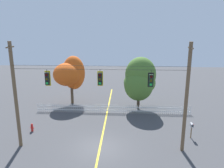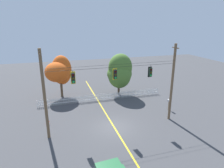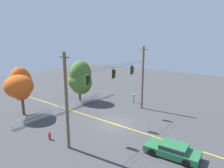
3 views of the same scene
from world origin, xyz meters
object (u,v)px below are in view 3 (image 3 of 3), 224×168
(traffic_signal_eastbound_side, at_px, (88,80))
(autumn_maple_mid, at_px, (81,79))
(traffic_signal_southbound_primary, at_px, (132,70))
(parked_car, at_px, (173,150))
(traffic_signal_westbound_side, at_px, (114,74))
(fire_hydrant, at_px, (50,136))
(roadside_mailbox, at_px, (134,96))
(autumn_maple_near_fence, at_px, (20,85))

(traffic_signal_eastbound_side, bearing_deg, autumn_maple_mid, 49.72)
(traffic_signal_southbound_primary, distance_m, parked_car, 11.38)
(traffic_signal_westbound_side, height_order, fire_hydrant, traffic_signal_westbound_side)
(parked_car, bearing_deg, autumn_maple_mid, 70.63)
(autumn_maple_mid, bearing_deg, traffic_signal_southbound_primary, -88.92)
(traffic_signal_westbound_side, height_order, roadside_mailbox, traffic_signal_westbound_side)
(parked_car, relative_size, fire_hydrant, 5.89)
(traffic_signal_westbound_side, xyz_separation_m, roadside_mailbox, (7.91, 2.15, -4.71))
(traffic_signal_westbound_side, distance_m, autumn_maple_mid, 10.15)
(traffic_signal_westbound_side, bearing_deg, parked_car, -106.43)
(fire_hydrant, bearing_deg, traffic_signal_westbound_side, -21.14)
(parked_car, bearing_deg, traffic_signal_eastbound_side, 102.31)
(autumn_maple_near_fence, relative_size, autumn_maple_mid, 0.97)
(autumn_maple_mid, relative_size, fire_hydrant, 8.16)
(traffic_signal_westbound_side, distance_m, fire_hydrant, 9.22)
(fire_hydrant, bearing_deg, autumn_maple_near_fence, 77.28)
(traffic_signal_southbound_primary, distance_m, autumn_maple_mid, 9.45)
(autumn_maple_mid, relative_size, roadside_mailbox, 4.50)
(traffic_signal_eastbound_side, bearing_deg, traffic_signal_southbound_primary, -0.00)
(autumn_maple_near_fence, bearing_deg, parked_car, -81.97)
(traffic_signal_eastbound_side, distance_m, roadside_mailbox, 13.06)
(autumn_maple_near_fence, distance_m, parked_car, 19.46)
(traffic_signal_southbound_primary, bearing_deg, autumn_maple_near_fence, 128.96)
(traffic_signal_eastbound_side, height_order, traffic_signal_southbound_primary, same)
(traffic_signal_westbound_side, relative_size, traffic_signal_southbound_primary, 0.97)
(parked_car, bearing_deg, traffic_signal_westbound_side, 73.57)
(traffic_signal_westbound_side, bearing_deg, autumn_maple_near_fence, 114.61)
(traffic_signal_westbound_side, distance_m, autumn_maple_near_fence, 12.24)
(traffic_signal_southbound_primary, xyz_separation_m, parked_car, (-6.21, -7.99, -5.21))
(parked_car, relative_size, roadside_mailbox, 3.25)
(autumn_maple_near_fence, distance_m, roadside_mailbox, 15.92)
(traffic_signal_westbound_side, bearing_deg, roadside_mailbox, 15.18)
(traffic_signal_eastbound_side, distance_m, autumn_maple_near_fence, 11.19)
(autumn_maple_near_fence, bearing_deg, traffic_signal_eastbound_side, -85.15)
(parked_car, xyz_separation_m, roadside_mailbox, (10.27, 10.14, 0.55))
(autumn_maple_mid, distance_m, roadside_mailbox, 8.56)
(traffic_signal_southbound_primary, height_order, autumn_maple_mid, traffic_signal_southbound_primary)
(fire_hydrant, bearing_deg, autumn_maple_mid, 31.57)
(traffic_signal_southbound_primary, bearing_deg, parked_car, -127.84)
(traffic_signal_westbound_side, relative_size, parked_car, 0.28)
(parked_car, height_order, fire_hydrant, parked_car)
(roadside_mailbox, bearing_deg, traffic_signal_southbound_primary, -152.13)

